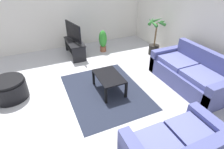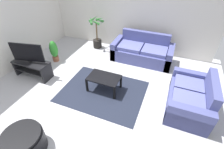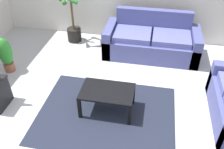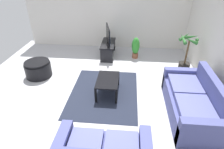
{
  "view_description": "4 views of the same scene",
  "coord_description": "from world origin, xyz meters",
  "px_view_note": "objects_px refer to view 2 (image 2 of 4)",
  "views": [
    {
      "loc": [
        3.38,
        -0.99,
        2.61
      ],
      "look_at": [
        0.14,
        0.46,
        0.43
      ],
      "focal_mm": 29.18,
      "sensor_mm": 36.0,
      "label": 1
    },
    {
      "loc": [
        1.59,
        -2.64,
        3.05
      ],
      "look_at": [
        0.3,
        0.55,
        0.44
      ],
      "focal_mm": 26.09,
      "sensor_mm": 36.0,
      "label": 2
    },
    {
      "loc": [
        0.76,
        -2.41,
        2.89
      ],
      "look_at": [
        0.15,
        0.72,
        0.49
      ],
      "focal_mm": 38.78,
      "sensor_mm": 36.0,
      "label": 3
    },
    {
      "loc": [
        4.08,
        0.86,
        2.92
      ],
      "look_at": [
        0.31,
        0.51,
        0.66
      ],
      "focal_mm": 30.45,
      "sensor_mm": 36.0,
      "label": 4
    }
  ],
  "objects_px": {
    "couch_main": "(142,52)",
    "tv": "(27,53)",
    "couch_loveseat": "(190,98)",
    "potted_palm": "(97,36)",
    "potted_plant_small": "(54,51)",
    "tv_stand": "(32,67)",
    "coffee_table": "(104,79)",
    "ottoman": "(24,142)"
  },
  "relations": [
    {
      "from": "couch_main",
      "to": "tv_stand",
      "type": "bearing_deg",
      "value": -142.74
    },
    {
      "from": "couch_main",
      "to": "potted_palm",
      "type": "height_order",
      "value": "potted_palm"
    },
    {
      "from": "tv",
      "to": "coffee_table",
      "type": "xyz_separation_m",
      "value": [
        2.23,
        0.23,
        -0.44
      ]
    },
    {
      "from": "couch_loveseat",
      "to": "potted_palm",
      "type": "bearing_deg",
      "value": 149.58
    },
    {
      "from": "potted_plant_small",
      "to": "coffee_table",
      "type": "bearing_deg",
      "value": -18.32
    },
    {
      "from": "couch_main",
      "to": "tv",
      "type": "distance_m",
      "value": 3.55
    },
    {
      "from": "coffee_table",
      "to": "potted_palm",
      "type": "xyz_separation_m",
      "value": [
        -1.27,
        2.16,
        0.14
      ]
    },
    {
      "from": "tv_stand",
      "to": "potted_plant_small",
      "type": "bearing_deg",
      "value": 86.42
    },
    {
      "from": "tv",
      "to": "potted_palm",
      "type": "height_order",
      "value": "potted_palm"
    },
    {
      "from": "tv_stand",
      "to": "tv",
      "type": "bearing_deg",
      "value": 101.9
    },
    {
      "from": "potted_palm",
      "to": "tv",
      "type": "bearing_deg",
      "value": -111.81
    },
    {
      "from": "coffee_table",
      "to": "couch_loveseat",
      "type": "bearing_deg",
      "value": 4.21
    },
    {
      "from": "couch_loveseat",
      "to": "potted_plant_small",
      "type": "distance_m",
      "value": 4.34
    },
    {
      "from": "couch_loveseat",
      "to": "potted_palm",
      "type": "xyz_separation_m",
      "value": [
        -3.41,
        2.0,
        0.19
      ]
    },
    {
      "from": "couch_loveseat",
      "to": "coffee_table",
      "type": "xyz_separation_m",
      "value": [
        -2.14,
        -0.16,
        0.06
      ]
    },
    {
      "from": "potted_plant_small",
      "to": "ottoman",
      "type": "distance_m",
      "value": 3.21
    },
    {
      "from": "potted_palm",
      "to": "coffee_table",
      "type": "bearing_deg",
      "value": -59.55
    },
    {
      "from": "tv_stand",
      "to": "couch_main",
      "type": "bearing_deg",
      "value": 37.26
    },
    {
      "from": "tv",
      "to": "couch_loveseat",
      "type": "bearing_deg",
      "value": 5.1
    },
    {
      "from": "tv_stand",
      "to": "coffee_table",
      "type": "bearing_deg",
      "value": 6.03
    },
    {
      "from": "couch_main",
      "to": "potted_palm",
      "type": "distance_m",
      "value": 1.87
    },
    {
      "from": "coffee_table",
      "to": "ottoman",
      "type": "relative_size",
      "value": 1.13
    },
    {
      "from": "potted_plant_small",
      "to": "ottoman",
      "type": "height_order",
      "value": "potted_plant_small"
    },
    {
      "from": "potted_plant_small",
      "to": "ottoman",
      "type": "xyz_separation_m",
      "value": [
        1.5,
        -2.83,
        -0.16
      ]
    },
    {
      "from": "couch_loveseat",
      "to": "tv_stand",
      "type": "height_order",
      "value": "couch_loveseat"
    },
    {
      "from": "coffee_table",
      "to": "potted_plant_small",
      "type": "relative_size",
      "value": 1.14
    },
    {
      "from": "potted_plant_small",
      "to": "potted_palm",
      "type": "bearing_deg",
      "value": 58.13
    },
    {
      "from": "tv_stand",
      "to": "ottoman",
      "type": "xyz_separation_m",
      "value": [
        1.56,
        -1.88,
        -0.09
      ]
    },
    {
      "from": "potted_palm",
      "to": "couch_main",
      "type": "bearing_deg",
      "value": -8.09
    },
    {
      "from": "tv",
      "to": "potted_plant_small",
      "type": "bearing_deg",
      "value": 86.37
    },
    {
      "from": "tv",
      "to": "potted_plant_small",
      "type": "distance_m",
      "value": 1.04
    },
    {
      "from": "coffee_table",
      "to": "couch_main",
      "type": "bearing_deg",
      "value": 73.09
    },
    {
      "from": "tv_stand",
      "to": "tv",
      "type": "distance_m",
      "value": 0.48
    },
    {
      "from": "tv",
      "to": "ottoman",
      "type": "xyz_separation_m",
      "value": [
        1.56,
        -1.88,
        -0.57
      ]
    },
    {
      "from": "tv",
      "to": "potted_palm",
      "type": "xyz_separation_m",
      "value": [
        0.96,
        2.39,
        -0.31
      ]
    },
    {
      "from": "couch_main",
      "to": "tv_stand",
      "type": "relative_size",
      "value": 1.81
    },
    {
      "from": "tv",
      "to": "potted_plant_small",
      "type": "relative_size",
      "value": 1.28
    },
    {
      "from": "tv",
      "to": "potted_palm",
      "type": "distance_m",
      "value": 2.59
    },
    {
      "from": "potted_plant_small",
      "to": "couch_loveseat",
      "type": "bearing_deg",
      "value": -7.4
    },
    {
      "from": "tv_stand",
      "to": "potted_palm",
      "type": "distance_m",
      "value": 2.58
    },
    {
      "from": "tv_stand",
      "to": "potted_plant_small",
      "type": "height_order",
      "value": "potted_plant_small"
    },
    {
      "from": "couch_loveseat",
      "to": "ottoman",
      "type": "bearing_deg",
      "value": -141.0
    }
  ]
}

